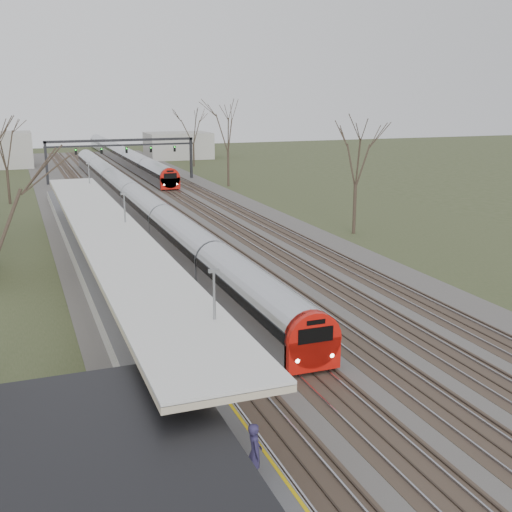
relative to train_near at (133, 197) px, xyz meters
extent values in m
cube|color=#474442|center=(2.50, -5.83, -1.43)|extent=(24.00, 160.00, 0.10)
cube|color=#4C3828|center=(-3.50, -5.83, -1.39)|extent=(2.60, 160.00, 0.06)
cube|color=gray|center=(-4.22, -5.83, -1.32)|extent=(0.07, 160.00, 0.12)
cube|color=gray|center=(-2.78, -5.83, -1.32)|extent=(0.07, 160.00, 0.12)
cube|color=#4C3828|center=(0.00, -5.83, -1.39)|extent=(2.60, 160.00, 0.06)
cube|color=gray|center=(-0.72, -5.83, -1.32)|extent=(0.07, 160.00, 0.12)
cube|color=gray|center=(0.72, -5.83, -1.32)|extent=(0.07, 160.00, 0.12)
cube|color=#4C3828|center=(3.50, -5.83, -1.39)|extent=(2.60, 160.00, 0.06)
cube|color=gray|center=(2.78, -5.83, -1.32)|extent=(0.07, 160.00, 0.12)
cube|color=gray|center=(4.22, -5.83, -1.32)|extent=(0.07, 160.00, 0.12)
cube|color=#4C3828|center=(7.00, -5.83, -1.39)|extent=(2.60, 160.00, 0.06)
cube|color=gray|center=(6.28, -5.83, -1.32)|extent=(0.07, 160.00, 0.12)
cube|color=gray|center=(7.72, -5.83, -1.32)|extent=(0.07, 160.00, 0.12)
cube|color=#4C3828|center=(10.50, -5.83, -1.39)|extent=(2.60, 160.00, 0.06)
cube|color=gray|center=(9.78, -5.83, -1.32)|extent=(0.07, 160.00, 0.12)
cube|color=gray|center=(11.22, -5.83, -1.32)|extent=(0.07, 160.00, 0.12)
cube|color=#9E9B93|center=(-6.55, -23.33, -0.98)|extent=(3.50, 69.00, 1.00)
cylinder|color=slate|center=(-6.55, -50.83, 1.02)|extent=(0.14, 0.14, 3.00)
cylinder|color=slate|center=(-6.55, -42.83, 1.02)|extent=(0.14, 0.14, 3.00)
cylinder|color=slate|center=(-6.55, -34.83, 1.02)|extent=(0.14, 0.14, 3.00)
cylinder|color=slate|center=(-6.55, -26.83, 1.02)|extent=(0.14, 0.14, 3.00)
cylinder|color=slate|center=(-6.55, -18.83, 1.02)|extent=(0.14, 0.14, 3.00)
cylinder|color=slate|center=(-6.55, -10.83, 1.02)|extent=(0.14, 0.14, 3.00)
cube|color=silver|center=(-6.55, -27.83, 2.57)|extent=(4.10, 50.00, 0.12)
cube|color=#C0B395|center=(-6.55, -27.83, 2.40)|extent=(4.10, 50.00, 0.25)
cube|color=silver|center=(-10.00, -52.83, 0.12)|extent=(6.00, 9.00, 3.20)
cube|color=black|center=(-7.50, 24.17, 1.52)|extent=(0.35, 0.35, 6.00)
cube|color=black|center=(13.00, 24.17, 1.52)|extent=(0.35, 0.35, 6.00)
cube|color=black|center=(2.75, 24.17, 4.42)|extent=(21.00, 0.35, 0.35)
cube|color=black|center=(2.75, 24.17, 3.72)|extent=(21.00, 0.25, 0.25)
cube|color=black|center=(-3.50, 23.97, 3.02)|extent=(0.32, 0.22, 0.85)
sphere|color=#0CFF19|center=(-3.50, 23.83, 3.27)|extent=(0.16, 0.16, 0.16)
cube|color=black|center=(0.00, 23.97, 3.02)|extent=(0.32, 0.22, 0.85)
sphere|color=#0CFF19|center=(0.00, 23.83, 3.27)|extent=(0.16, 0.16, 0.16)
cube|color=black|center=(3.50, 23.97, 3.02)|extent=(0.32, 0.22, 0.85)
sphere|color=#0CFF19|center=(3.50, 23.83, 3.27)|extent=(0.16, 0.16, 0.16)
cube|color=black|center=(7.00, 23.97, 3.02)|extent=(0.32, 0.22, 0.85)
sphere|color=#0CFF19|center=(7.00, 23.83, 3.27)|extent=(0.16, 0.16, 0.16)
cube|color=black|center=(10.50, 23.97, 3.02)|extent=(0.32, 0.22, 0.85)
sphere|color=#0CFF19|center=(10.50, 23.83, 3.27)|extent=(0.16, 0.16, 0.16)
cylinder|color=#2D231C|center=(16.50, -18.83, 0.77)|extent=(0.30, 0.30, 4.50)
cube|color=#A0A2A9|center=(0.00, 0.24, -0.38)|extent=(2.55, 90.00, 1.60)
cylinder|color=#A0A2A9|center=(0.00, 0.24, 0.27)|extent=(2.60, 89.70, 2.60)
cube|color=black|center=(0.00, 0.24, 0.37)|extent=(2.62, 89.40, 0.55)
cube|color=#BD120A|center=(0.00, -44.66, -0.43)|extent=(2.55, 0.50, 1.50)
cylinder|color=#BD120A|center=(0.00, -44.61, 0.27)|extent=(2.60, 0.60, 2.60)
cube|color=black|center=(0.00, -44.88, 0.57)|extent=(1.70, 0.12, 0.70)
sphere|color=white|center=(-0.85, -44.86, -0.53)|extent=(0.22, 0.22, 0.22)
sphere|color=white|center=(0.85, -44.86, -0.53)|extent=(0.22, 0.22, 0.22)
cube|color=black|center=(0.00, 0.24, -1.30)|extent=(1.80, 89.00, 0.35)
cube|color=#A0A2A9|center=(7.00, 49.87, -0.38)|extent=(2.55, 75.00, 1.60)
cylinder|color=#A0A2A9|center=(7.00, 49.87, 0.27)|extent=(2.60, 74.70, 2.60)
cube|color=black|center=(7.00, 49.87, 0.37)|extent=(2.62, 74.40, 0.55)
cube|color=#BD120A|center=(7.00, 12.47, -0.43)|extent=(2.55, 0.50, 1.50)
cylinder|color=#BD120A|center=(7.00, 12.52, 0.27)|extent=(2.60, 0.60, 2.60)
cube|color=black|center=(7.00, 12.25, 0.57)|extent=(1.70, 0.12, 0.70)
sphere|color=white|center=(6.15, 12.27, -0.53)|extent=(0.22, 0.22, 0.22)
sphere|color=white|center=(7.85, 12.27, -0.53)|extent=(0.22, 0.22, 0.22)
cube|color=black|center=(7.00, 49.87, -1.30)|extent=(1.80, 74.00, 0.35)
imported|color=#2F2950|center=(-5.79, -52.71, 0.47)|extent=(0.58, 0.77, 1.90)
camera|label=1|loc=(-11.81, -68.72, 10.89)|focal=45.00mm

